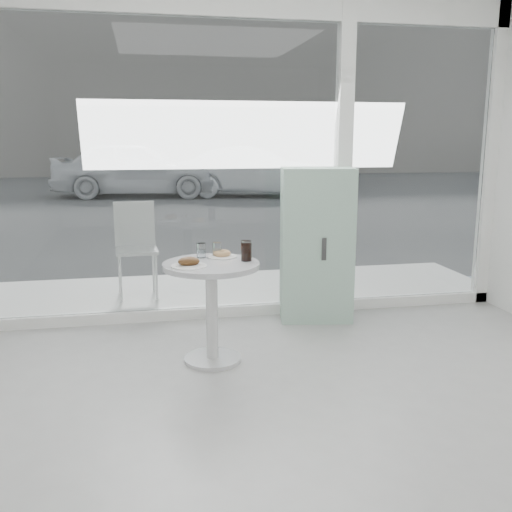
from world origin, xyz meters
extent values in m
plane|color=gray|center=(0.00, 0.00, 0.00)|extent=(6.00, 6.00, 0.00)
cube|color=white|center=(0.00, 3.00, 2.85)|extent=(5.00, 0.12, 0.30)
cube|color=white|center=(0.00, 3.00, 0.05)|extent=(5.00, 0.12, 0.10)
cube|color=white|center=(2.44, 3.00, 1.50)|extent=(0.12, 0.12, 3.00)
cube|color=white|center=(0.90, 3.00, 1.50)|extent=(0.14, 0.14, 3.00)
cube|color=white|center=(-0.77, 3.00, 1.40)|extent=(3.21, 0.02, 2.60)
cube|color=white|center=(1.67, 3.00, 1.40)|extent=(1.41, 0.02, 2.60)
cylinder|color=silver|center=(-0.50, 1.90, 0.01)|extent=(0.44, 0.44, 0.03)
cylinder|color=silver|center=(-0.50, 1.90, 0.37)|extent=(0.09, 0.09, 0.70)
cylinder|color=silver|center=(-0.50, 1.90, 0.75)|extent=(0.72, 0.72, 0.04)
cube|color=silver|center=(0.00, 3.80, 0.03)|extent=(5.60, 1.60, 0.05)
cube|color=#323232|center=(0.00, 16.00, 0.00)|extent=(40.00, 24.00, 0.00)
cube|color=gray|center=(0.00, 25.00, 4.00)|extent=(40.00, 2.00, 8.00)
cube|color=#A4D2B8|center=(0.59, 2.78, 0.71)|extent=(0.72, 0.54, 1.41)
cube|color=#333333|center=(0.59, 2.55, 0.71)|extent=(0.04, 0.03, 0.20)
cylinder|color=silver|center=(-1.23, 3.52, 0.29)|extent=(0.03, 0.03, 0.47)
cylinder|color=silver|center=(-0.87, 3.54, 0.29)|extent=(0.03, 0.03, 0.47)
cylinder|color=silver|center=(-1.25, 3.88, 0.29)|extent=(0.03, 0.03, 0.47)
cylinder|color=silver|center=(-0.90, 3.90, 0.29)|extent=(0.03, 0.03, 0.47)
cube|color=silver|center=(-1.06, 3.71, 0.53)|extent=(0.45, 0.45, 0.03)
cube|color=silver|center=(-1.08, 3.91, 0.79)|extent=(0.42, 0.05, 0.47)
imported|color=silver|center=(-1.11, 14.75, 0.80)|extent=(4.93, 2.55, 1.61)
imported|color=#ACAFB4|center=(2.23, 14.14, 0.72)|extent=(4.57, 2.44, 1.43)
cylinder|color=white|center=(-0.67, 1.80, 0.78)|extent=(0.26, 0.26, 0.01)
cube|color=silver|center=(-0.65, 1.79, 0.79)|extent=(0.17, 0.16, 0.00)
ellipsoid|color=#371E0F|center=(-0.67, 1.80, 0.81)|extent=(0.15, 0.13, 0.07)
ellipsoid|color=#371E0F|center=(-0.64, 1.82, 0.81)|extent=(0.08, 0.07, 0.04)
cylinder|color=white|center=(-0.39, 2.08, 0.78)|extent=(0.23, 0.23, 0.01)
torus|color=#A87E4D|center=(-0.39, 2.08, 0.80)|extent=(0.13, 0.13, 0.05)
cylinder|color=white|center=(-0.55, 2.10, 0.83)|extent=(0.07, 0.07, 0.11)
cylinder|color=white|center=(-0.55, 2.10, 0.80)|extent=(0.06, 0.06, 0.06)
cylinder|color=white|center=(-0.43, 2.10, 0.83)|extent=(0.07, 0.07, 0.11)
cylinder|color=white|center=(-0.43, 2.10, 0.80)|extent=(0.06, 0.06, 0.06)
cylinder|color=white|center=(-0.23, 1.92, 0.85)|extent=(0.08, 0.08, 0.15)
cylinder|color=black|center=(-0.23, 1.92, 0.84)|extent=(0.07, 0.07, 0.14)
camera|label=1|loc=(-0.98, -2.21, 1.68)|focal=40.00mm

